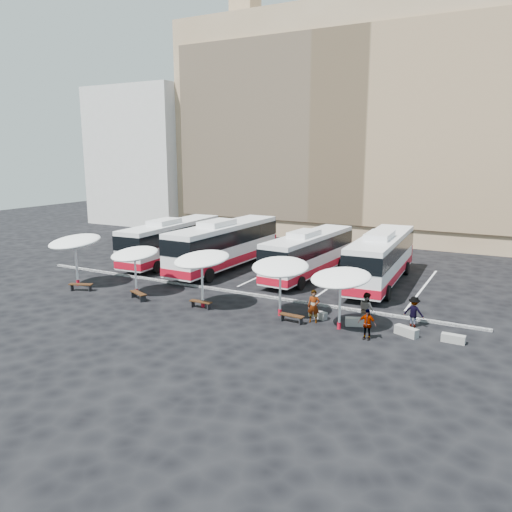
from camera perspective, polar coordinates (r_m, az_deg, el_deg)
The scene contains 26 objects.
ground at distance 34.79m, azimuth -3.80°, elevation -4.28°, with size 120.00×120.00×0.00m, color black.
sandstone_building at distance 62.83m, azimuth 12.09°, elevation 14.28°, with size 42.00×18.25×29.60m.
apartment_block at distance 72.58m, azimuth -11.13°, elevation 11.08°, with size 14.00×14.00×18.00m, color silver.
curb_divider at distance 35.18m, azimuth -3.37°, elevation -3.97°, with size 34.00×0.25×0.15m, color black.
bay_lines at distance 41.56m, azimuth 2.04°, elevation -1.59°, with size 24.15×12.00×0.01m.
bus_0 at distance 44.82m, azimuth -9.59°, elevation 1.86°, with size 3.43×12.58×3.95m.
bus_1 at distance 41.61m, azimuth -3.59°, elevation 1.44°, with size 3.33×13.36×4.22m.
bus_2 at distance 39.25m, azimuth 6.11°, elevation 0.41°, with size 3.28×11.95×3.75m.
bus_3 at distance 37.91m, azimuth 14.13°, elevation -0.08°, with size 3.41×12.79×4.02m.
sunshade_0 at distance 38.34m, azimuth -20.00°, elevation 1.54°, with size 4.43×4.46×3.84m.
sunshade_1 at distance 34.85m, azimuth -13.70°, elevation 0.22°, with size 3.72×3.75×3.33m.
sunshade_2 at distance 31.11m, azimuth -6.22°, elevation -0.39°, with size 4.50×4.53×3.64m.
sunshade_3 at distance 29.36m, azimuth 2.80°, elevation -1.26°, with size 3.99×4.03×3.52m.
sunshade_4 at distance 27.47m, azimuth 9.66°, elevation -2.50°, with size 4.26×4.28×3.43m.
wood_bench_0 at distance 37.37m, azimuth -19.39°, elevation -3.19°, with size 1.69×1.04×0.51m.
wood_bench_1 at distance 34.05m, azimuth -13.30°, elevation -4.27°, with size 1.66×1.02×0.50m.
wood_bench_2 at distance 31.58m, azimuth -6.33°, elevation -5.34°, with size 1.51×0.42×0.46m.
wood_bench_3 at distance 28.91m, azimuth 4.09°, elevation -6.93°, with size 1.52×0.51×0.46m.
conc_bench_0 at distance 29.85m, azimuth 7.09°, elevation -6.66°, with size 1.14×0.38×0.43m, color gray.
conc_bench_1 at distance 28.91m, azimuth 11.43°, elevation -7.38°, with size 1.25×0.42×0.47m, color gray.
conc_bench_2 at distance 28.06m, azimuth 16.81°, elevation -8.25°, with size 1.29×0.43×0.48m, color gray.
conc_bench_3 at distance 27.88m, azimuth 21.62°, elevation -8.77°, with size 1.17×0.39×0.44m, color gray.
passenger_0 at distance 28.87m, azimuth 6.62°, elevation -5.74°, with size 0.70×0.46×1.92m, color black.
passenger_1 at distance 28.87m, azimuth 12.53°, elevation -5.95°, with size 0.93×0.72×1.91m, color black.
passenger_2 at distance 26.85m, azimuth 12.56°, elevation -7.61°, with size 0.96×0.40×1.64m, color black.
passenger_3 at distance 29.35m, azimuth 17.60°, elevation -6.10°, with size 1.13×0.65×1.75m, color black.
Camera 1 is at (17.78, -28.31, 9.61)m, focal length 35.00 mm.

